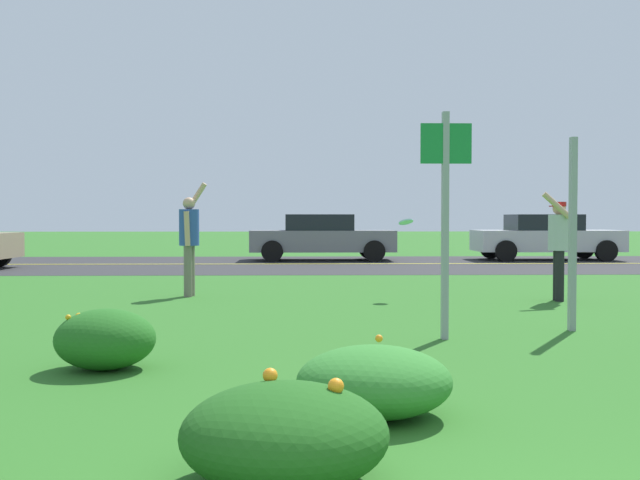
{
  "coord_description": "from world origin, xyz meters",
  "views": [
    {
      "loc": [
        -0.83,
        -1.91,
        1.35
      ],
      "look_at": [
        -0.53,
        9.88,
        0.99
      ],
      "focal_mm": 41.33,
      "sensor_mm": 36.0,
      "label": 1
    }
  ],
  "objects_px": {
    "person_thrower_blue_shirt": "(189,237)",
    "person_catcher_red_cap_gray_shirt": "(559,240)",
    "sign_post_by_roadside": "(573,234)",
    "car_silver_center_right": "(546,237)",
    "frisbee_pale_blue": "(406,222)",
    "car_gray_center_left": "(322,237)",
    "sign_post_near_path": "(445,202)"
  },
  "relations": [
    {
      "from": "person_thrower_blue_shirt",
      "to": "person_catcher_red_cap_gray_shirt",
      "type": "xyz_separation_m",
      "value": [
        6.07,
        -0.83,
        -0.04
      ]
    },
    {
      "from": "sign_post_near_path",
      "to": "frisbee_pale_blue",
      "type": "bearing_deg",
      "value": 87.81
    },
    {
      "from": "car_silver_center_right",
      "to": "sign_post_by_roadside",
      "type": "bearing_deg",
      "value": -107.42
    },
    {
      "from": "person_thrower_blue_shirt",
      "to": "car_silver_center_right",
      "type": "height_order",
      "value": "person_thrower_blue_shirt"
    },
    {
      "from": "sign_post_near_path",
      "to": "person_catcher_red_cap_gray_shirt",
      "type": "distance_m",
      "value": 4.54
    },
    {
      "from": "sign_post_by_roadside",
      "to": "frisbee_pale_blue",
      "type": "distance_m",
      "value": 3.86
    },
    {
      "from": "person_catcher_red_cap_gray_shirt",
      "to": "frisbee_pale_blue",
      "type": "xyz_separation_m",
      "value": [
        -2.42,
        0.44,
        0.29
      ]
    },
    {
      "from": "car_gray_center_left",
      "to": "car_silver_center_right",
      "type": "xyz_separation_m",
      "value": [
        7.12,
        0.0,
        0.0
      ]
    },
    {
      "from": "frisbee_pale_blue",
      "to": "car_gray_center_left",
      "type": "bearing_deg",
      "value": 95.71
    },
    {
      "from": "sign_post_by_roadside",
      "to": "car_gray_center_left",
      "type": "bearing_deg",
      "value": 100.05
    },
    {
      "from": "frisbee_pale_blue",
      "to": "car_silver_center_right",
      "type": "relative_size",
      "value": 0.06
    },
    {
      "from": "person_thrower_blue_shirt",
      "to": "person_catcher_red_cap_gray_shirt",
      "type": "relative_size",
      "value": 1.11
    },
    {
      "from": "person_catcher_red_cap_gray_shirt",
      "to": "car_gray_center_left",
      "type": "xyz_separation_m",
      "value": [
        -3.51,
        11.39,
        -0.24
      ]
    },
    {
      "from": "sign_post_near_path",
      "to": "sign_post_by_roadside",
      "type": "xyz_separation_m",
      "value": [
        1.64,
        0.57,
        -0.37
      ]
    },
    {
      "from": "sign_post_by_roadside",
      "to": "car_silver_center_right",
      "type": "distance_m",
      "value": 15.21
    },
    {
      "from": "person_catcher_red_cap_gray_shirt",
      "to": "car_silver_center_right",
      "type": "height_order",
      "value": "person_catcher_red_cap_gray_shirt"
    },
    {
      "from": "frisbee_pale_blue",
      "to": "person_catcher_red_cap_gray_shirt",
      "type": "bearing_deg",
      "value": -10.43
    },
    {
      "from": "car_gray_center_left",
      "to": "sign_post_near_path",
      "type": "bearing_deg",
      "value": -86.45
    },
    {
      "from": "sign_post_by_roadside",
      "to": "car_silver_center_right",
      "type": "relative_size",
      "value": 0.51
    },
    {
      "from": "person_thrower_blue_shirt",
      "to": "car_gray_center_left",
      "type": "distance_m",
      "value": 10.86
    },
    {
      "from": "car_gray_center_left",
      "to": "car_silver_center_right",
      "type": "relative_size",
      "value": 1.0
    },
    {
      "from": "sign_post_by_roadside",
      "to": "person_catcher_red_cap_gray_shirt",
      "type": "distance_m",
      "value": 3.26
    },
    {
      "from": "person_catcher_red_cap_gray_shirt",
      "to": "car_gray_center_left",
      "type": "relative_size",
      "value": 0.39
    },
    {
      "from": "sign_post_by_roadside",
      "to": "car_gray_center_left",
      "type": "height_order",
      "value": "sign_post_by_roadside"
    },
    {
      "from": "sign_post_near_path",
      "to": "frisbee_pale_blue",
      "type": "height_order",
      "value": "sign_post_near_path"
    },
    {
      "from": "sign_post_near_path",
      "to": "car_gray_center_left",
      "type": "xyz_separation_m",
      "value": [
        -0.94,
        15.08,
        -0.78
      ]
    },
    {
      "from": "frisbee_pale_blue",
      "to": "person_thrower_blue_shirt",
      "type": "bearing_deg",
      "value": 173.94
    },
    {
      "from": "person_catcher_red_cap_gray_shirt",
      "to": "person_thrower_blue_shirt",
      "type": "bearing_deg",
      "value": 172.19
    },
    {
      "from": "frisbee_pale_blue",
      "to": "car_gray_center_left",
      "type": "distance_m",
      "value": 11.01
    },
    {
      "from": "frisbee_pale_blue",
      "to": "sign_post_near_path",
      "type": "bearing_deg",
      "value": -92.19
    },
    {
      "from": "sign_post_near_path",
      "to": "car_silver_center_right",
      "type": "bearing_deg",
      "value": 67.7
    },
    {
      "from": "sign_post_by_roadside",
      "to": "frisbee_pale_blue",
      "type": "bearing_deg",
      "value": 112.51
    }
  ]
}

